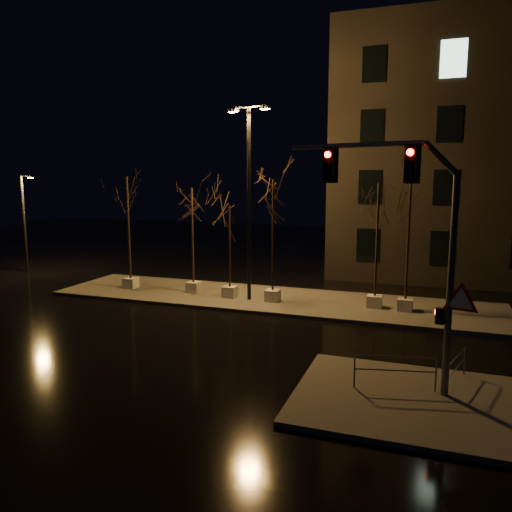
% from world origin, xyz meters
% --- Properties ---
extents(ground, '(90.00, 90.00, 0.00)m').
position_xyz_m(ground, '(0.00, 0.00, 0.00)').
color(ground, black).
rests_on(ground, ground).
extents(median, '(22.00, 5.00, 0.15)m').
position_xyz_m(median, '(0.00, 6.00, 0.07)').
color(median, '#4F4D47').
rests_on(median, ground).
extents(sidewalk_corner, '(7.00, 5.00, 0.15)m').
position_xyz_m(sidewalk_corner, '(7.50, -3.50, 0.07)').
color(sidewalk_corner, '#4F4D47').
rests_on(sidewalk_corner, ground).
extents(tree_0, '(1.80, 1.80, 6.09)m').
position_xyz_m(tree_0, '(-7.72, 5.64, 4.77)').
color(tree_0, silver).
rests_on(tree_0, median).
extents(tree_1, '(1.80, 1.80, 5.51)m').
position_xyz_m(tree_1, '(-4.07, 5.84, 4.33)').
color(tree_1, silver).
rests_on(tree_1, median).
extents(tree_2, '(1.80, 1.80, 4.67)m').
position_xyz_m(tree_2, '(-1.90, 5.50, 3.70)').
color(tree_2, silver).
rests_on(tree_2, median).
extents(tree_3, '(1.80, 1.80, 5.95)m').
position_xyz_m(tree_3, '(0.35, 5.44, 4.66)').
color(tree_3, silver).
rests_on(tree_3, median).
extents(tree_4, '(1.80, 1.80, 5.80)m').
position_xyz_m(tree_4, '(5.10, 5.88, 4.55)').
color(tree_4, silver).
rests_on(tree_4, median).
extents(tree_5, '(1.80, 1.80, 6.34)m').
position_xyz_m(tree_5, '(6.45, 5.76, 4.96)').
color(tree_5, silver).
rests_on(tree_5, median).
extents(traffic_signal_mast, '(5.47, 1.40, 6.85)m').
position_xyz_m(traffic_signal_mast, '(6.86, -2.71, 4.65)').
color(traffic_signal_mast, '#55575C').
rests_on(traffic_signal_mast, sidewalk_corner).
extents(streetlight_main, '(2.26, 0.86, 9.14)m').
position_xyz_m(streetlight_main, '(-0.84, 5.40, 5.43)').
color(streetlight_main, black).
rests_on(streetlight_main, median).
extents(streetlight_far, '(1.21, 0.39, 6.18)m').
position_xyz_m(streetlight_far, '(-17.06, 8.11, 3.40)').
color(streetlight_far, black).
rests_on(streetlight_far, ground).
extents(guard_rail_a, '(2.22, 0.54, 0.98)m').
position_xyz_m(guard_rail_a, '(6.63, -3.08, 0.79)').
color(guard_rail_a, '#55575C').
rests_on(guard_rail_a, sidewalk_corner).
extents(guard_rail_b, '(0.55, 1.74, 0.86)m').
position_xyz_m(guard_rail_b, '(8.28, -2.10, 0.70)').
color(guard_rail_b, '#55575C').
rests_on(guard_rail_b, sidewalk_corner).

